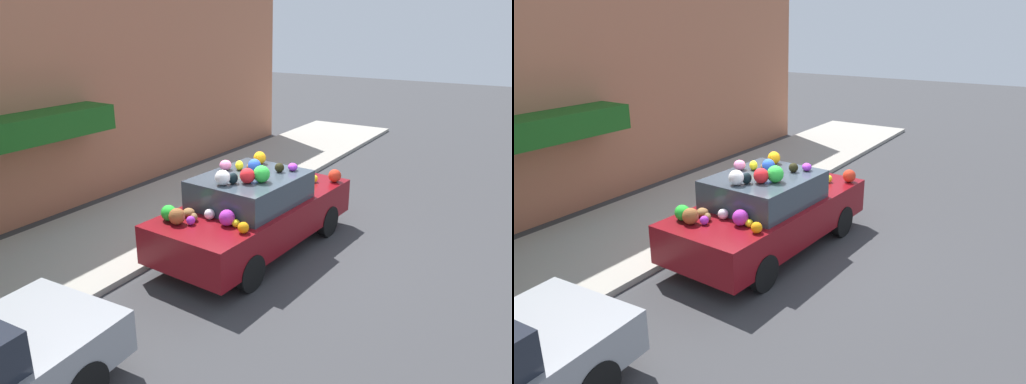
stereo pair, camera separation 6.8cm
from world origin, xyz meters
TOP-DOWN VIEW (x-y plane):
  - ground_plane at (0.00, 0.00)m, footprint 60.00×60.00m
  - sidewalk_curb at (0.00, 2.70)m, footprint 24.00×3.20m
  - building_facade at (-0.08, 4.92)m, footprint 18.00×1.20m
  - fire_hydrant at (1.33, 1.53)m, footprint 0.20×0.20m
  - art_car at (-0.06, -0.08)m, footprint 4.51×2.09m

SIDE VIEW (x-z plane):
  - ground_plane at x=0.00m, z-range 0.00..0.00m
  - sidewalk_curb at x=0.00m, z-range 0.00..0.11m
  - fire_hydrant at x=1.33m, z-range 0.11..0.81m
  - art_car at x=-0.06m, z-range -0.11..1.74m
  - building_facade at x=-0.08m, z-range -0.05..6.09m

